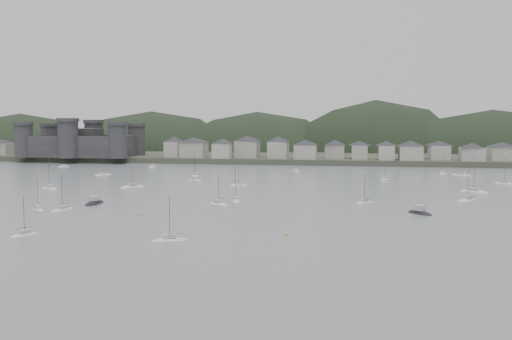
# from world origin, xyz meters

# --- Properties ---
(ground) EXTENTS (900.00, 900.00, 0.00)m
(ground) POSITION_xyz_m (0.00, 0.00, 0.00)
(ground) COLOR slate
(ground) RESTS_ON ground
(far_shore_land) EXTENTS (900.00, 250.00, 3.00)m
(far_shore_land) POSITION_xyz_m (0.00, 295.00, 1.50)
(far_shore_land) COLOR #383D2D
(far_shore_land) RESTS_ON ground
(forested_ridge) EXTENTS (851.55, 103.94, 102.57)m
(forested_ridge) POSITION_xyz_m (4.83, 269.40, -11.28)
(forested_ridge) COLOR black
(forested_ridge) RESTS_ON ground
(castle) EXTENTS (66.00, 43.00, 20.00)m
(castle) POSITION_xyz_m (-120.00, 179.80, 10.96)
(castle) COLOR #2C2C2F
(castle) RESTS_ON far_shore_land
(waterfront_town) EXTENTS (451.48, 28.46, 12.92)m
(waterfront_town) POSITION_xyz_m (50.59, 183.34, 8.66)
(waterfront_town) COLOR #A5A197
(waterfront_town) RESTS_ON far_shore_land
(sailboat_lead) EXTENTS (7.67, 4.72, 10.02)m
(sailboat_lead) POSITION_xyz_m (-1.76, -20.00, 0.18)
(sailboat_lead) COLOR silver
(sailboat_lead) RESTS_ON ground
(moored_fleet) EXTENTS (256.16, 175.84, 13.74)m
(moored_fleet) POSITION_xyz_m (0.12, 73.17, 0.18)
(moored_fleet) COLOR silver
(moored_fleet) RESTS_ON ground
(motor_launch_near) EXTENTS (7.16, 7.49, 3.83)m
(motor_launch_near) POSITION_xyz_m (51.92, 22.87, 0.29)
(motor_launch_near) COLOR black
(motor_launch_near) RESTS_ON ground
(motor_launch_far) EXTENTS (3.87, 9.26, 4.14)m
(motor_launch_far) POSITION_xyz_m (-39.27, 25.04, 0.28)
(motor_launch_far) COLOR black
(motor_launch_far) RESTS_ON ground
(mooring_buoys) EXTENTS (150.61, 126.21, 0.70)m
(mooring_buoys) POSITION_xyz_m (10.12, 61.74, 0.15)
(mooring_buoys) COLOR #D28F46
(mooring_buoys) RESTS_ON ground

